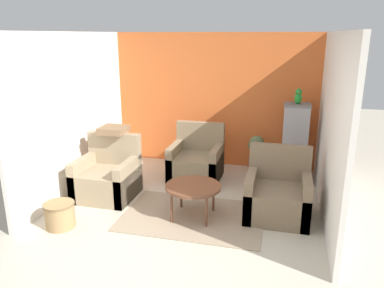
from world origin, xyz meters
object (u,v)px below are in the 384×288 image
coffee_table (193,188)px  armchair_middle (197,162)px  armchair_left (108,178)px  armchair_right (278,196)px  potted_plant (256,153)px  parrot (298,97)px  birdcage (294,144)px  wicker_basket (60,214)px

coffee_table → armchair_middle: 1.47m
coffee_table → armchair_left: (-1.45, 0.36, -0.13)m
armchair_right → potted_plant: 1.72m
coffee_table → armchair_middle: bearing=101.8°
armchair_right → armchair_middle: size_ratio=1.00×
armchair_left → parrot: (2.77, 1.42, 1.14)m
armchair_right → birdcage: (0.21, 1.45, 0.34)m
armchair_left → birdcage: bearing=27.1°
coffee_table → wicker_basket: bearing=-156.7°
birdcage → potted_plant: size_ratio=1.94×
potted_plant → armchair_right: bearing=-75.2°
armchair_right → armchair_middle: bearing=141.7°
armchair_left → armchair_middle: size_ratio=1.00×
armchair_right → birdcage: birdcage is taller
coffee_table → parrot: 2.44m
armchair_left → birdcage: size_ratio=0.71×
potted_plant → wicker_basket: bearing=-130.5°
parrot → potted_plant: bearing=162.3°
armchair_left → parrot: size_ratio=3.61×
armchair_middle → birdcage: bearing=11.8°
armchair_right → armchair_middle: same height
wicker_basket → potted_plant: bearing=49.5°
coffee_table → birdcage: birdcage is taller
armchair_right → wicker_basket: bearing=-159.5°
coffee_table → armchair_left: armchair_left is taller
coffee_table → potted_plant: (0.67, 1.99, -0.06)m
parrot → potted_plant: (-0.65, 0.21, -1.07)m
armchair_middle → parrot: (1.62, 0.34, 1.14)m
coffee_table → parrot: parrot is taller
parrot → potted_plant: size_ratio=0.38×
armchair_middle → potted_plant: size_ratio=1.38×
coffee_table → armchair_right: size_ratio=0.81×
coffee_table → armchair_right: (1.11, 0.32, -0.13)m
armchair_middle → potted_plant: (0.97, 0.55, 0.07)m
armchair_right → armchair_middle: 1.80m
potted_plant → wicker_basket: (-2.29, -2.68, -0.19)m
armchair_middle → wicker_basket: armchair_middle is taller
armchair_left → armchair_right: 2.56m
coffee_table → potted_plant: potted_plant is taller
armchair_left → potted_plant: armchair_left is taller
birdcage → parrot: 0.80m
armchair_middle → potted_plant: armchair_middle is taller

